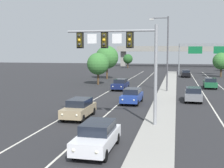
{
  "coord_description": "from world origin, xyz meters",
  "views": [
    {
      "loc": [
        1.2,
        -9.21,
        5.42
      ],
      "look_at": [
        -3.2,
        10.85,
        3.2
      ],
      "focal_mm": 47.43,
      "sensor_mm": 36.0,
      "label": 1
    }
  ],
  "objects_px": {
    "highway_sign_gantry": "(208,49)",
    "tree_far_left_a": "(107,57)",
    "tree_far_left_b": "(128,59)",
    "overhead_signal_mast": "(124,51)",
    "car_receding_grey": "(193,94)",
    "car_receding_black": "(186,73)",
    "car_oncoming_tan": "(79,108)",
    "street_lamp_median": "(166,49)",
    "car_oncoming_navy": "(120,84)",
    "tree_far_right_a": "(221,61)",
    "car_receding_green": "(210,83)",
    "car_oncoming_white": "(97,136)",
    "car_oncoming_blue": "(132,96)",
    "tree_far_left_c": "(98,64)"
  },
  "relations": [
    {
      "from": "street_lamp_median",
      "to": "car_receding_grey",
      "type": "bearing_deg",
      "value": -65.07
    },
    {
      "from": "car_oncoming_tan",
      "to": "highway_sign_gantry",
      "type": "height_order",
      "value": "highway_sign_gantry"
    },
    {
      "from": "car_receding_black",
      "to": "tree_far_right_a",
      "type": "height_order",
      "value": "tree_far_right_a"
    },
    {
      "from": "highway_sign_gantry",
      "to": "car_oncoming_white",
      "type": "bearing_deg",
      "value": -101.02
    },
    {
      "from": "street_lamp_median",
      "to": "tree_far_left_a",
      "type": "height_order",
      "value": "street_lamp_median"
    },
    {
      "from": "car_oncoming_white",
      "to": "tree_far_left_a",
      "type": "bearing_deg",
      "value": 102.66
    },
    {
      "from": "overhead_signal_mast",
      "to": "street_lamp_median",
      "type": "relative_size",
      "value": 0.72
    },
    {
      "from": "car_receding_black",
      "to": "highway_sign_gantry",
      "type": "distance_m",
      "value": 9.94
    },
    {
      "from": "car_receding_grey",
      "to": "tree_far_left_b",
      "type": "height_order",
      "value": "tree_far_left_b"
    },
    {
      "from": "car_oncoming_tan",
      "to": "tree_far_right_a",
      "type": "relative_size",
      "value": 0.84
    },
    {
      "from": "car_receding_green",
      "to": "car_receding_black",
      "type": "distance_m",
      "value": 19.99
    },
    {
      "from": "car_receding_grey",
      "to": "tree_far_left_a",
      "type": "xyz_separation_m",
      "value": [
        -15.66,
        24.78,
        3.55
      ]
    },
    {
      "from": "overhead_signal_mast",
      "to": "car_oncoming_navy",
      "type": "height_order",
      "value": "overhead_signal_mast"
    },
    {
      "from": "car_receding_green",
      "to": "highway_sign_gantry",
      "type": "bearing_deg",
      "value": 85.54
    },
    {
      "from": "street_lamp_median",
      "to": "car_oncoming_tan",
      "type": "height_order",
      "value": "street_lamp_median"
    },
    {
      "from": "street_lamp_median",
      "to": "car_receding_grey",
      "type": "relative_size",
      "value": 2.22
    },
    {
      "from": "car_receding_grey",
      "to": "car_receding_green",
      "type": "distance_m",
      "value": 13.2
    },
    {
      "from": "car_oncoming_blue",
      "to": "tree_far_left_a",
      "type": "height_order",
      "value": "tree_far_left_a"
    },
    {
      "from": "tree_far_left_b",
      "to": "highway_sign_gantry",
      "type": "bearing_deg",
      "value": -49.53
    },
    {
      "from": "car_oncoming_navy",
      "to": "tree_far_left_a",
      "type": "bearing_deg",
      "value": 109.64
    },
    {
      "from": "car_oncoming_tan",
      "to": "tree_far_right_a",
      "type": "distance_m",
      "value": 47.9
    },
    {
      "from": "highway_sign_gantry",
      "to": "car_oncoming_navy",
      "type": "bearing_deg",
      "value": -115.49
    },
    {
      "from": "highway_sign_gantry",
      "to": "tree_far_left_a",
      "type": "xyz_separation_m",
      "value": [
        -20.82,
        -14.5,
        -1.8
      ]
    },
    {
      "from": "street_lamp_median",
      "to": "tree_far_left_a",
      "type": "bearing_deg",
      "value": 124.98
    },
    {
      "from": "car_oncoming_blue",
      "to": "tree_far_right_a",
      "type": "xyz_separation_m",
      "value": [
        13.93,
        36.76,
        2.65
      ]
    },
    {
      "from": "street_lamp_median",
      "to": "car_receding_grey",
      "type": "distance_m",
      "value": 9.32
    },
    {
      "from": "car_oncoming_white",
      "to": "tree_far_right_a",
      "type": "xyz_separation_m",
      "value": [
        13.55,
        52.2,
        2.65
      ]
    },
    {
      "from": "car_receding_grey",
      "to": "tree_far_left_b",
      "type": "relative_size",
      "value": 0.95
    },
    {
      "from": "overhead_signal_mast",
      "to": "car_receding_grey",
      "type": "height_order",
      "value": "overhead_signal_mast"
    },
    {
      "from": "car_oncoming_white",
      "to": "car_oncoming_navy",
      "type": "height_order",
      "value": "same"
    },
    {
      "from": "car_oncoming_tan",
      "to": "highway_sign_gantry",
      "type": "relative_size",
      "value": 0.34
    },
    {
      "from": "car_receding_black",
      "to": "tree_far_left_c",
      "type": "xyz_separation_m",
      "value": [
        -14.76,
        -18.39,
        2.65
      ]
    },
    {
      "from": "car_oncoming_white",
      "to": "car_receding_black",
      "type": "bearing_deg",
      "value": 83.13
    },
    {
      "from": "highway_sign_gantry",
      "to": "tree_far_left_a",
      "type": "distance_m",
      "value": 25.43
    },
    {
      "from": "car_receding_grey",
      "to": "tree_far_left_a",
      "type": "height_order",
      "value": "tree_far_left_a"
    },
    {
      "from": "car_oncoming_blue",
      "to": "tree_far_right_a",
      "type": "distance_m",
      "value": 39.4
    },
    {
      "from": "street_lamp_median",
      "to": "highway_sign_gantry",
      "type": "bearing_deg",
      "value": 75.22
    },
    {
      "from": "car_oncoming_tan",
      "to": "overhead_signal_mast",
      "type": "bearing_deg",
      "value": -21.9
    },
    {
      "from": "highway_sign_gantry",
      "to": "tree_far_left_c",
      "type": "bearing_deg",
      "value": -128.35
    },
    {
      "from": "car_receding_black",
      "to": "car_oncoming_navy",
      "type": "bearing_deg",
      "value": -111.79
    },
    {
      "from": "car_receding_grey",
      "to": "tree_far_left_b",
      "type": "distance_m",
      "value": 69.22
    },
    {
      "from": "highway_sign_gantry",
      "to": "tree_far_left_b",
      "type": "bearing_deg",
      "value": 130.47
    },
    {
      "from": "highway_sign_gantry",
      "to": "tree_far_left_a",
      "type": "height_order",
      "value": "highway_sign_gantry"
    },
    {
      "from": "overhead_signal_mast",
      "to": "car_receding_green",
      "type": "relative_size",
      "value": 1.6
    },
    {
      "from": "car_oncoming_navy",
      "to": "car_receding_black",
      "type": "distance_m",
      "value": 26.38
    },
    {
      "from": "street_lamp_median",
      "to": "car_receding_black",
      "type": "height_order",
      "value": "street_lamp_median"
    },
    {
      "from": "car_receding_grey",
      "to": "car_receding_green",
      "type": "bearing_deg",
      "value": 76.44
    },
    {
      "from": "car_oncoming_white",
      "to": "tree_far_left_a",
      "type": "xyz_separation_m",
      "value": [
        -9.63,
        42.89,
        3.55
      ]
    },
    {
      "from": "car_oncoming_navy",
      "to": "car_oncoming_tan",
      "type": "bearing_deg",
      "value": -89.81
    },
    {
      "from": "car_oncoming_white",
      "to": "car_oncoming_blue",
      "type": "relative_size",
      "value": 0.99
    }
  ]
}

